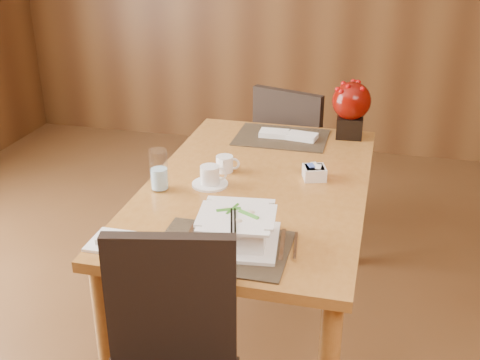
% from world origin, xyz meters
% --- Properties ---
extents(dining_table, '(0.90, 1.50, 0.75)m').
position_xyz_m(dining_table, '(0.00, 0.60, 0.65)').
color(dining_table, '#AC6F2F').
rests_on(dining_table, ground).
extents(placemat_near, '(0.45, 0.33, 0.01)m').
position_xyz_m(placemat_near, '(0.00, 0.05, 0.75)').
color(placemat_near, black).
rests_on(placemat_near, dining_table).
extents(placemat_far, '(0.45, 0.33, 0.01)m').
position_xyz_m(placemat_far, '(0.00, 1.15, 0.75)').
color(placemat_far, black).
rests_on(placemat_far, dining_table).
extents(soup_setting, '(0.31, 0.31, 0.11)m').
position_xyz_m(soup_setting, '(0.04, 0.09, 0.81)').
color(soup_setting, white).
rests_on(soup_setting, dining_table).
extents(coffee_cup, '(0.15, 0.15, 0.08)m').
position_xyz_m(coffee_cup, '(-0.18, 0.53, 0.79)').
color(coffee_cup, white).
rests_on(coffee_cup, dining_table).
extents(water_glass, '(0.09, 0.09, 0.17)m').
position_xyz_m(water_glass, '(-0.37, 0.44, 0.84)').
color(water_glass, silver).
rests_on(water_glass, dining_table).
extents(creamer_jug, '(0.10, 0.10, 0.07)m').
position_xyz_m(creamer_jug, '(-0.16, 0.68, 0.78)').
color(creamer_jug, white).
rests_on(creamer_jug, dining_table).
extents(sugar_caddy, '(0.11, 0.11, 0.05)m').
position_xyz_m(sugar_caddy, '(0.22, 0.70, 0.78)').
color(sugar_caddy, white).
rests_on(sugar_caddy, dining_table).
extents(berry_decor, '(0.19, 0.19, 0.28)m').
position_xyz_m(berry_decor, '(0.32, 1.25, 0.91)').
color(berry_decor, black).
rests_on(berry_decor, dining_table).
extents(napkins_far, '(0.29, 0.12, 0.03)m').
position_xyz_m(napkins_far, '(0.04, 1.15, 0.77)').
color(napkins_far, white).
rests_on(napkins_far, dining_table).
extents(bread_plate, '(0.16, 0.16, 0.01)m').
position_xyz_m(bread_plate, '(-0.37, -0.00, 0.76)').
color(bread_plate, white).
rests_on(bread_plate, dining_table).
extents(far_chair, '(0.54, 0.54, 0.91)m').
position_xyz_m(far_chair, '(0.01, 1.54, 0.51)').
color(far_chair, black).
rests_on(far_chair, ground).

